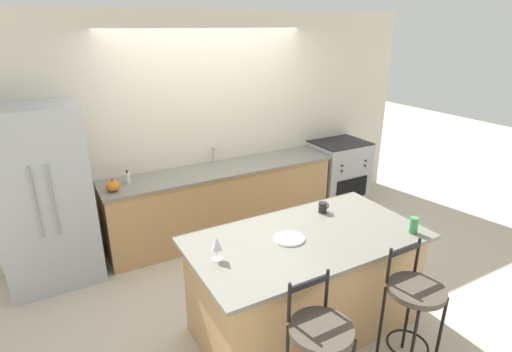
{
  "coord_description": "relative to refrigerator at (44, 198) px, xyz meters",
  "views": [
    {
      "loc": [
        -1.86,
        -3.87,
        2.54
      ],
      "look_at": [
        -0.04,
        -0.59,
        1.11
      ],
      "focal_mm": 28.0,
      "sensor_mm": 36.0,
      "label": 1
    }
  ],
  "objects": [
    {
      "name": "pumpkin_decoration",
      "position": [
        0.65,
        -0.08,
        0.03
      ],
      "size": [
        0.15,
        0.15,
        0.14
      ],
      "color": "orange",
      "rests_on": "back_counter"
    },
    {
      "name": "bar_stool_near",
      "position": [
        1.42,
        -2.63,
        -0.32
      ],
      "size": [
        0.42,
        0.42,
        1.04
      ],
      "color": "black",
      "rests_on": "ground_plane"
    },
    {
      "name": "dinner_plate",
      "position": [
        1.69,
        -1.85,
        -0.01
      ],
      "size": [
        0.26,
        0.26,
        0.02
      ],
      "color": "white",
      "rests_on": "kitchen_island"
    },
    {
      "name": "refrigerator",
      "position": [
        0.0,
        0.0,
        0.0
      ],
      "size": [
        0.87,
        0.71,
        1.85
      ],
      "color": "#ADAFB5",
      "rests_on": "ground_plane"
    },
    {
      "name": "wall_back",
      "position": [
        1.94,
        0.36,
        0.42
      ],
      "size": [
        6.0,
        0.07,
        2.7
      ],
      "color": "beige",
      "rests_on": "ground_plane"
    },
    {
      "name": "kitchen_island",
      "position": [
        1.85,
        -1.87,
        -0.47
      ],
      "size": [
        1.95,
        1.06,
        0.91
      ],
      "color": "tan",
      "rests_on": "ground_plane"
    },
    {
      "name": "coffee_mug",
      "position": [
        2.24,
        -1.58,
        0.03
      ],
      "size": [
        0.11,
        0.08,
        0.1
      ],
      "color": "#232326",
      "rests_on": "kitchen_island"
    },
    {
      "name": "tumbler_cup",
      "position": [
        2.66,
        -2.25,
        0.05
      ],
      "size": [
        0.07,
        0.07,
        0.14
      ],
      "color": "#3D934C",
      "rests_on": "kitchen_island"
    },
    {
      "name": "bar_stool_far",
      "position": [
        2.28,
        -2.64,
        -0.32
      ],
      "size": [
        0.42,
        0.42,
        1.04
      ],
      "color": "black",
      "rests_on": "ground_plane"
    },
    {
      "name": "sink_faucet",
      "position": [
        1.94,
        0.24,
        0.11
      ],
      "size": [
        0.02,
        0.13,
        0.22
      ],
      "color": "#ADAFB5",
      "rests_on": "back_counter"
    },
    {
      "name": "oven_range",
      "position": [
        3.8,
        0.03,
        -0.44
      ],
      "size": [
        0.76,
        0.65,
        0.97
      ],
      "color": "#ADAFB5",
      "rests_on": "ground_plane"
    },
    {
      "name": "ground_plane",
      "position": [
        1.94,
        -0.32,
        -0.93
      ],
      "size": [
        18.0,
        18.0,
        0.0
      ],
      "primitive_type": "plane",
      "color": "beige"
    },
    {
      "name": "back_counter",
      "position": [
        1.94,
        0.05,
        -0.48
      ],
      "size": [
        2.88,
        0.67,
        0.89
      ],
      "color": "tan",
      "rests_on": "ground_plane"
    },
    {
      "name": "wine_glass",
      "position": [
        1.06,
        -1.83,
        0.11
      ],
      "size": [
        0.08,
        0.08,
        0.18
      ],
      "color": "white",
      "rests_on": "kitchen_island"
    },
    {
      "name": "soap_bottle",
      "position": [
        0.83,
        0.07,
        0.03
      ],
      "size": [
        0.06,
        0.06,
        0.15
      ],
      "color": "silver",
      "rests_on": "back_counter"
    }
  ]
}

